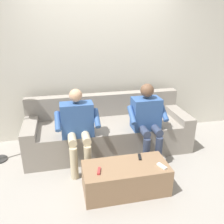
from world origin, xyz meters
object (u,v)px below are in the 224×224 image
object	(u,v)px
person_left_seated	(147,118)
remote_white	(162,166)
coffee_table	(126,178)
remote_black	(140,157)
remote_red	(99,171)
couch	(108,131)
person_right_seated	(78,125)

from	to	relation	value
person_left_seated	remote_white	size ratio (longest dim) A/B	8.57
coffee_table	remote_black	bearing A→B (deg)	-147.75
remote_red	remote_black	distance (m)	0.57
remote_red	person_left_seated	bearing A→B (deg)	-34.04
couch	person_left_seated	bearing A→B (deg)	140.67
couch	coffee_table	bearing A→B (deg)	90.00
coffee_table	remote_red	size ratio (longest dim) A/B	8.11
remote_red	remote_black	size ratio (longest dim) A/B	0.95
person_left_seated	remote_black	size ratio (longest dim) A/B	8.57
remote_red	remote_black	world-z (taller)	remote_red
person_right_seated	remote_black	distance (m)	0.92
remote_black	coffee_table	bearing A→B (deg)	-45.36
person_left_seated	remote_red	bearing A→B (deg)	41.35
person_left_seated	couch	bearing A→B (deg)	-39.33
couch	remote_black	xyz separation A→B (m)	(-0.21, 0.94, 0.07)
person_left_seated	coffee_table	bearing A→B (deg)	53.72
couch	remote_white	distance (m)	1.26
person_right_seated	remote_white	distance (m)	1.21
couch	coffee_table	size ratio (longest dim) A/B	2.48
person_right_seated	remote_white	xyz separation A→B (m)	(-0.89, 0.76, -0.27)
coffee_table	remote_red	xyz separation A→B (m)	(0.33, 0.05, 0.19)
coffee_table	remote_white	bearing A→B (deg)	164.02
person_left_seated	remote_black	bearing A→B (deg)	62.49
person_right_seated	remote_red	xyz separation A→B (m)	(-0.17, 0.70, -0.27)
person_left_seated	remote_red	distance (m)	1.13
coffee_table	remote_white	world-z (taller)	remote_white
couch	remote_red	bearing A→B (deg)	73.78
remote_white	person_right_seated	bearing A→B (deg)	28.20
couch	remote_white	xyz separation A→B (m)	(-0.40, 1.19, 0.07)
coffee_table	remote_white	xyz separation A→B (m)	(-0.40, 0.11, 0.19)
coffee_table	remote_red	bearing A→B (deg)	8.74
person_right_seated	remote_red	distance (m)	0.77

